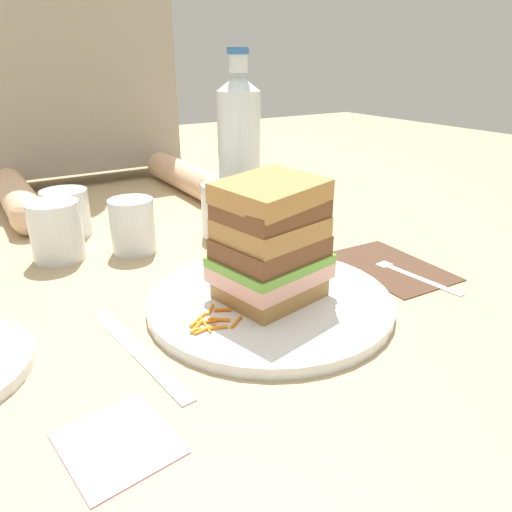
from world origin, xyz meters
name	(u,v)px	position (x,y,z in m)	size (l,w,h in m)	color
ground_plane	(252,305)	(0.00, 0.00, 0.00)	(3.00, 3.00, 0.00)	tan
main_plate	(270,301)	(0.02, -0.01, 0.01)	(0.28, 0.28, 0.01)	white
sandwich	(270,243)	(0.02, -0.01, 0.08)	(0.13, 0.12, 0.14)	#A87A42
carrot_shred_0	(223,310)	(-0.05, -0.02, 0.01)	(0.00, 0.00, 0.02)	orange
carrot_shred_1	(205,330)	(-0.08, -0.04, 0.01)	(0.00, 0.00, 0.03)	orange
carrot_shred_2	(236,322)	(-0.05, -0.05, 0.01)	(0.00, 0.00, 0.02)	orange
carrot_shred_3	(211,328)	(-0.08, -0.04, 0.01)	(0.00, 0.00, 0.03)	orange
carrot_shred_4	(206,322)	(-0.07, -0.03, 0.01)	(0.00, 0.00, 0.02)	orange
carrot_shred_5	(210,310)	(-0.06, -0.01, 0.01)	(0.00, 0.00, 0.02)	orange
carrot_shred_6	(197,326)	(-0.09, -0.03, 0.01)	(0.00, 0.00, 0.03)	orange
carrot_shred_7	(205,325)	(-0.08, -0.03, 0.01)	(0.00, 0.00, 0.03)	orange
carrot_shred_8	(219,319)	(-0.06, -0.03, 0.01)	(0.00, 0.00, 0.02)	orange
carrot_shred_9	(198,320)	(-0.08, -0.02, 0.01)	(0.00, 0.00, 0.03)	orange
carrot_shred_10	(314,277)	(0.09, 0.00, 0.01)	(0.00, 0.00, 0.02)	orange
carrot_shred_11	(306,269)	(0.10, 0.02, 0.01)	(0.00, 0.00, 0.02)	orange
carrot_shred_12	(298,274)	(0.08, 0.02, 0.01)	(0.00, 0.00, 0.03)	orange
carrot_shred_13	(305,271)	(0.09, 0.02, 0.01)	(0.00, 0.00, 0.03)	orange
carrot_shred_14	(315,270)	(0.11, 0.01, 0.01)	(0.00, 0.00, 0.02)	orange
carrot_shred_15	(328,272)	(0.12, 0.00, 0.01)	(0.00, 0.00, 0.03)	orange
napkin_dark	(389,266)	(0.22, -0.01, 0.00)	(0.11, 0.16, 0.00)	#4C3323
fork	(403,269)	(0.22, -0.03, 0.00)	(0.03, 0.17, 0.00)	silver
knife	(140,353)	(-0.15, -0.03, 0.00)	(0.04, 0.20, 0.00)	silver
juice_glass	(226,213)	(0.09, 0.22, 0.04)	(0.08, 0.08, 0.09)	white
water_bottle	(239,145)	(0.16, 0.31, 0.13)	(0.07, 0.07, 0.28)	silver
empty_tumbler_0	(133,226)	(-0.06, 0.24, 0.04)	(0.06, 0.06, 0.08)	silver
empty_tumbler_1	(66,213)	(-0.12, 0.36, 0.04)	(0.07, 0.07, 0.07)	silver
empty_tumbler_2	(56,231)	(-0.16, 0.27, 0.04)	(0.07, 0.07, 0.08)	silver
napkin_pink	(117,443)	(-0.20, -0.13, 0.00)	(0.08, 0.09, 0.00)	pink
diner_across	(68,53)	(-0.01, 0.71, 0.28)	(0.44, 0.46, 0.60)	#DBAD89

